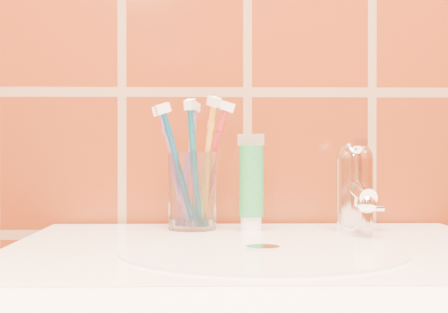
{
  "coord_description": "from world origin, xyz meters",
  "views": [
    {
      "loc": [
        -0.06,
        0.2,
        0.95
      ],
      "look_at": [
        -0.04,
        1.08,
        0.95
      ],
      "focal_mm": 55.0,
      "sensor_mm": 36.0,
      "label": 1
    }
  ],
  "objects": [
    {
      "name": "toothbrush_3",
      "position": [
        -0.06,
        1.13,
        0.94
      ],
      "size": [
        0.08,
        0.08,
        0.18
      ],
      "primitive_type": null,
      "rotation": [
        0.29,
        0.0,
        1.65
      ],
      "color": "#A72327",
      "rests_on": "glass_tumbler"
    },
    {
      "name": "faucet",
      "position": [
        0.14,
        1.09,
        0.91
      ],
      "size": [
        0.05,
        0.11,
        0.12
      ],
      "color": "white",
      "rests_on": "pedestal_sink"
    },
    {
      "name": "toothpaste_tube",
      "position": [
        -0.0,
        1.1,
        0.91
      ],
      "size": [
        0.04,
        0.03,
        0.13
      ],
      "rotation": [
        0.0,
        0.0,
        -0.3
      ],
      "color": "white",
      "rests_on": "pedestal_sink"
    },
    {
      "name": "glass_tumbler",
      "position": [
        -0.08,
        1.12,
        0.9
      ],
      "size": [
        0.07,
        0.07,
        0.1
      ],
      "primitive_type": "cylinder",
      "rotation": [
        0.0,
        0.0,
        0.04
      ],
      "color": "white",
      "rests_on": "pedestal_sink"
    },
    {
      "name": "toothbrush_5",
      "position": [
        -0.1,
        1.1,
        0.93
      ],
      "size": [
        0.12,
        0.11,
        0.18
      ],
      "primitive_type": null,
      "rotation": [
        0.31,
        0.0,
        -1.04
      ],
      "color": "navy",
      "rests_on": "glass_tumbler"
    },
    {
      "name": "toothbrush_2",
      "position": [
        -0.1,
        1.11,
        0.93
      ],
      "size": [
        0.08,
        0.07,
        0.17
      ],
      "primitive_type": null,
      "rotation": [
        0.27,
        0.0,
        -1.66
      ],
      "color": "#974CA4",
      "rests_on": "glass_tumbler"
    },
    {
      "name": "toothbrush_0",
      "position": [
        -0.08,
        1.1,
        0.94
      ],
      "size": [
        0.06,
        0.1,
        0.19
      ],
      "primitive_type": null,
      "rotation": [
        0.23,
        0.0,
        -0.29
      ],
      "color": "#0C556B",
      "rests_on": "glass_tumbler"
    },
    {
      "name": "toothbrush_1",
      "position": [
        -0.06,
        1.1,
        0.94
      ],
      "size": [
        0.09,
        0.11,
        0.19
      ],
      "primitive_type": null,
      "rotation": [
        0.24,
        0.0,
        0.58
      ],
      "color": "orange",
      "rests_on": "glass_tumbler"
    },
    {
      "name": "toothbrush_4",
      "position": [
        -0.08,
        1.13,
        0.94
      ],
      "size": [
        0.06,
        0.09,
        0.19
      ],
      "primitive_type": null,
      "rotation": [
        0.17,
        0.0,
        2.76
      ],
      "color": "#804594",
      "rests_on": "glass_tumbler"
    }
  ]
}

